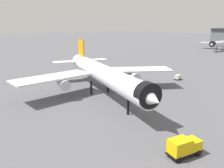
% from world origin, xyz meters
% --- Properties ---
extents(ground, '(900.00, 900.00, 0.00)m').
position_xyz_m(ground, '(0.00, 0.00, 0.00)').
color(ground, '#56565B').
extents(airliner_near_gate, '(53.43, 47.80, 14.58)m').
position_xyz_m(airliner_near_gate, '(2.85, -0.02, 6.42)').
color(airliner_near_gate, silver).
rests_on(airliner_near_gate, ground).
extents(service_truck_front, '(3.56, 5.87, 3.00)m').
position_xyz_m(service_truck_front, '(35.51, -9.02, 1.59)').
color(service_truck_front, black).
rests_on(service_truck_front, ground).
extents(baggage_tug_wing, '(1.97, 3.25, 1.85)m').
position_xyz_m(baggage_tug_wing, '(-18.15, 24.62, 0.97)').
color(baggage_tug_wing, black).
rests_on(baggage_tug_wing, ground).
extents(baggage_cart_trailing, '(2.13, 2.55, 1.82)m').
position_xyz_m(baggage_cart_trailing, '(6.05, 32.84, 0.98)').
color(baggage_cart_trailing, black).
rests_on(baggage_cart_trailing, ground).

